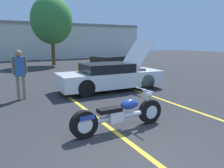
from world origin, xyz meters
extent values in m
plane|color=#2D2D30|center=(0.00, 0.00, 0.00)|extent=(80.00, 80.00, 0.00)
cube|color=yellow|center=(0.19, 2.42, 0.00)|extent=(0.12, 5.61, 0.01)
cube|color=yellow|center=(3.19, 2.42, 0.00)|extent=(0.12, 5.61, 0.01)
cube|color=beige|center=(0.00, 25.99, 2.20)|extent=(32.00, 4.00, 4.40)
cube|color=gray|center=(0.00, 25.99, 4.25)|extent=(32.00, 4.20, 0.30)
cylinder|color=brown|center=(2.42, 17.43, 1.22)|extent=(0.32, 0.32, 2.43)
ellipsoid|color=#387F38|center=(2.42, 17.43, 4.02)|extent=(3.67, 3.67, 4.22)
cylinder|color=black|center=(1.29, 1.54, 0.32)|extent=(0.65, 0.18, 0.65)
cylinder|color=black|center=(-0.59, 1.48, 0.32)|extent=(0.65, 0.18, 0.65)
cylinder|color=silver|center=(1.29, 1.54, 0.32)|extent=(0.36, 0.18, 0.36)
cylinder|color=silver|center=(-0.59, 1.48, 0.32)|extent=(0.36, 0.18, 0.36)
cylinder|color=silver|center=(0.35, 1.51, 0.34)|extent=(1.61, 0.17, 0.12)
cube|color=silver|center=(0.21, 1.51, 0.38)|extent=(0.37, 0.25, 0.28)
ellipsoid|color=navy|center=(0.63, 1.52, 0.62)|extent=(0.51, 0.30, 0.26)
cube|color=black|center=(0.07, 1.50, 0.56)|extent=(0.60, 0.28, 0.10)
cube|color=navy|center=(-0.54, 1.48, 0.50)|extent=(0.36, 0.23, 0.10)
cylinder|color=silver|center=(1.20, 1.54, 0.65)|extent=(0.31, 0.08, 0.63)
cylinder|color=silver|center=(1.09, 1.54, 0.94)|extent=(0.06, 0.70, 0.04)
sphere|color=silver|center=(1.25, 1.54, 0.80)|extent=(0.16, 0.16, 0.16)
cylinder|color=silver|center=(-0.08, 1.61, 0.28)|extent=(1.23, 0.13, 0.09)
cube|color=white|center=(2.25, 5.67, 0.51)|extent=(4.69, 1.77, 0.64)
cube|color=black|center=(2.06, 5.67, 1.02)|extent=(2.12, 1.57, 0.38)
cylinder|color=black|center=(3.68, 4.90, 0.36)|extent=(0.72, 0.23, 0.71)
cylinder|color=black|center=(3.70, 6.39, 0.36)|extent=(0.72, 0.23, 0.71)
cylinder|color=black|center=(0.79, 4.94, 0.36)|extent=(0.72, 0.23, 0.71)
cylinder|color=black|center=(0.81, 6.43, 0.36)|extent=(0.72, 0.23, 0.71)
cube|color=white|center=(3.58, 5.65, 1.50)|extent=(0.99, 1.58, 1.36)
cube|color=#4C4C51|center=(3.53, 5.65, 0.79)|extent=(0.61, 0.95, 0.28)
cube|color=yellow|center=(4.62, 10.42, 0.46)|extent=(4.37, 2.80, 0.55)
cube|color=black|center=(4.46, 10.38, 0.95)|extent=(2.18, 2.01, 0.43)
cylinder|color=black|center=(6.04, 10.03, 0.34)|extent=(0.71, 0.40, 0.68)
cylinder|color=black|center=(5.61, 11.50, 0.34)|extent=(0.71, 0.40, 0.68)
cylinder|color=black|center=(3.62, 9.34, 0.34)|extent=(0.71, 0.40, 0.68)
cylinder|color=black|center=(3.20, 10.81, 0.34)|extent=(0.71, 0.40, 0.68)
cylinder|color=gray|center=(-1.59, 5.75, 0.45)|extent=(0.12, 0.12, 0.90)
cylinder|color=gray|center=(-1.39, 5.75, 0.45)|extent=(0.12, 0.12, 0.90)
cube|color=#335B93|center=(-1.49, 5.75, 1.26)|extent=(0.36, 0.20, 0.71)
cylinder|color=#9E704C|center=(-1.71, 5.75, 1.29)|extent=(0.08, 0.08, 0.64)
cylinder|color=#9E704C|center=(-1.27, 5.75, 1.29)|extent=(0.08, 0.08, 0.64)
sphere|color=#9E704C|center=(-1.49, 5.75, 1.73)|extent=(0.24, 0.24, 0.24)
camera|label=1|loc=(-2.19, -2.91, 2.15)|focal=35.00mm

